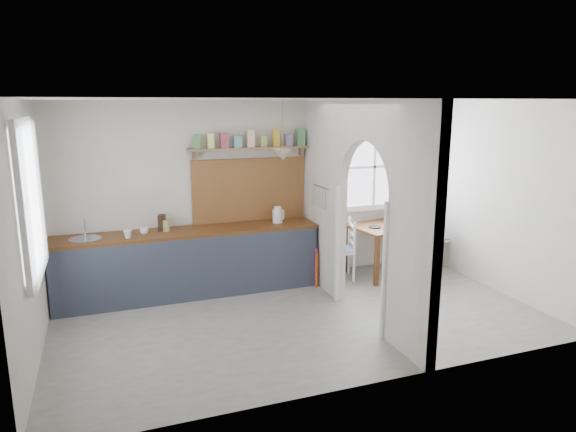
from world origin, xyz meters
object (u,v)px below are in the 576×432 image
object	(u,v)px
chair_right	(437,237)
chair_left	(339,249)
dining_table	(391,249)
vase	(391,214)
kettle	(278,215)

from	to	relation	value
chair_right	chair_left	bearing A→B (deg)	86.77
dining_table	chair_right	bearing A→B (deg)	-3.87
dining_table	chair_left	bearing A→B (deg)	166.51
chair_left	vase	distance (m)	1.07
dining_table	kettle	size ratio (longest dim) A/B	5.27
vase	chair_right	bearing A→B (deg)	-11.51
chair_left	chair_right	world-z (taller)	chair_right
chair_right	kettle	distance (m)	2.72
chair_right	vase	distance (m)	0.88
chair_left	vase	xyz separation A→B (m)	(0.97, 0.19, 0.42)
chair_left	chair_right	distance (m)	1.74
chair_left	chair_right	bearing A→B (deg)	106.66
chair_left	kettle	size ratio (longest dim) A/B	3.85
chair_left	vase	world-z (taller)	vase
chair_left	kettle	bearing A→B (deg)	-81.57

